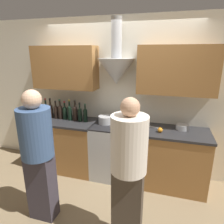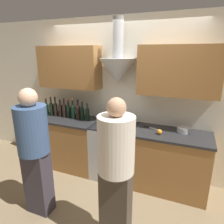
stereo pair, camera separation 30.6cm
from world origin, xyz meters
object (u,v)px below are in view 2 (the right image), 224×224
Objects in this scene: person_foreground_right at (116,171)px; stock_pot at (107,119)px; wine_bottle_1 at (51,108)px; wine_bottle_9 at (87,114)px; wine_bottle_0 at (47,108)px; saucepan at (184,130)px; stove_range at (114,150)px; wine_bottle_7 at (78,111)px; orange_fruit at (160,132)px; person_foreground_left at (34,149)px; wine_bottle_2 at (56,108)px; wine_bottle_8 at (82,113)px; wine_bottle_6 at (73,111)px; mixing_bowl at (124,124)px; wine_bottle_4 at (64,110)px; wine_bottle_5 at (69,111)px; wine_bottle_3 at (60,110)px.

stock_pot is at bearing 117.33° from person_foreground_right.
wine_bottle_1 is 2.16m from person_foreground_right.
wine_bottle_9 is at bearing 129.03° from person_foreground_right.
wine_bottle_0 is 0.90× the size of wine_bottle_1.
saucepan is at bearing 3.35° from stock_pot.
wine_bottle_7 is at bearing 176.77° from stove_range.
wine_bottle_9 is at bearing -1.34° from wine_bottle_1.
stove_range is at bearing -3.23° from wine_bottle_7.
orange_fruit is 1.70m from person_foreground_left.
wine_bottle_2 is 0.58m from wine_bottle_8.
stove_range is 4.84× the size of saucepan.
wine_bottle_8 is (0.76, 0.00, 0.00)m from wine_bottle_0.
stock_pot reaches higher than saucepan.
wine_bottle_0 is at bearing -172.95° from wine_bottle_2.
wine_bottle_9 is (0.86, 0.00, -0.00)m from wine_bottle_0.
wine_bottle_7 is (0.10, 0.01, -0.00)m from wine_bottle_6.
wine_bottle_6 is 1.34× the size of mixing_bowl.
wine_bottle_4 is 1.94m from person_foreground_right.
wine_bottle_7 is (0.58, -0.01, 0.00)m from wine_bottle_1.
mixing_bowl is at bearing -173.32° from saucepan.
wine_bottle_0 is at bearing -177.35° from wine_bottle_5.
wine_bottle_1 reaches higher than stove_range.
person_foreground_left is (0.28, -1.17, -0.14)m from wine_bottle_5.
wine_bottle_6 is 1.90× the size of saucepan.
wine_bottle_7 is at bearing 93.80° from person_foreground_left.
stock_pot is at bearing 1.16° from wine_bottle_6.
wine_bottle_5 reaches higher than mixing_bowl.
mixing_bowl is at bearing -1.54° from wine_bottle_9.
wine_bottle_3 is 0.19× the size of person_foreground_left.
person_foreground_left is at bearing -60.78° from wine_bottle_1.
stock_pot is (0.54, 0.01, -0.08)m from wine_bottle_7.
wine_bottle_2 is 0.39m from wine_bottle_6.
wine_bottle_4 is at bearing -0.58° from wine_bottle_2.
stove_range is 0.55× the size of person_foreground_right.
wine_bottle_0 is 0.97× the size of wine_bottle_8.
person_foreground_right reaches higher than wine_bottle_5.
wine_bottle_7 is at bearing 174.28° from orange_fruit.
person_foreground_right is (1.86, -1.23, -0.13)m from wine_bottle_0.
wine_bottle_5 is at bearing -0.25° from wine_bottle_2.
stock_pot is 0.31m from mixing_bowl.
orange_fruit is (0.74, -0.10, 0.49)m from stove_range.
wine_bottle_0 is 0.19× the size of person_foreground_right.
saucepan is at bearing 6.68° from mixing_bowl.
wine_bottle_5 is 0.92× the size of wine_bottle_7.
wine_bottle_7 reaches higher than wine_bottle_9.
wine_bottle_7 is (0.20, -0.01, 0.01)m from wine_bottle_5.
wine_bottle_1 reaches higher than wine_bottle_0.
person_foreground_left is at bearing -90.65° from wine_bottle_8.
orange_fruit is at bearing -5.34° from wine_bottle_5.
saucepan is 1.43m from person_foreground_right.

